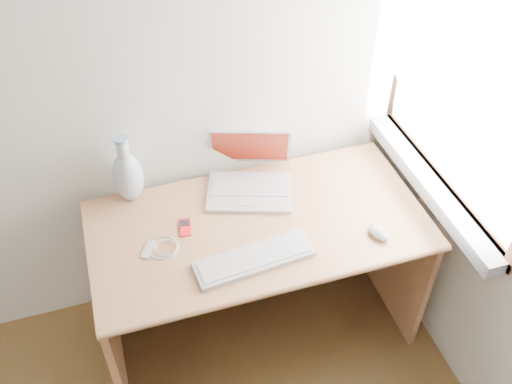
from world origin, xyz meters
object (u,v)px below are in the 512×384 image
object	(u,v)px
desk	(253,242)
vase	(128,175)
laptop	(246,177)
external_keyboard	(254,259)

from	to	relation	value
desk	vase	xyz separation A→B (m)	(-0.46, 0.21, 0.33)
laptop	vase	world-z (taller)	vase
desk	laptop	xyz separation A→B (m)	(0.01, 0.14, 0.26)
vase	external_keyboard	bearing A→B (deg)	-51.17
desk	laptop	bearing A→B (deg)	84.29
desk	external_keyboard	distance (m)	0.35
external_keyboard	vase	world-z (taller)	vase
laptop	vase	distance (m)	0.48
laptop	vase	xyz separation A→B (m)	(-0.47, 0.07, 0.07)
desk	vase	world-z (taller)	vase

